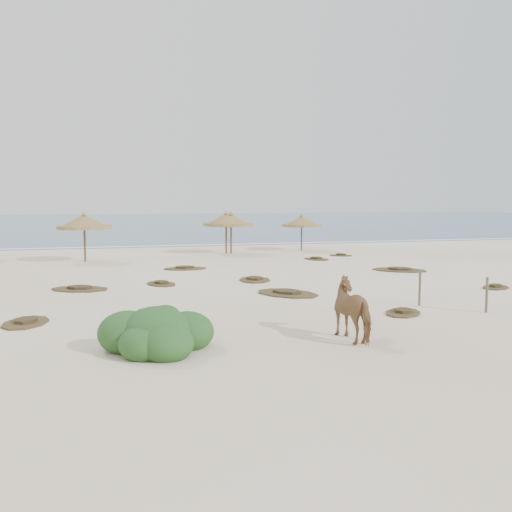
% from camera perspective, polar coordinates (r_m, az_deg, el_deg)
% --- Properties ---
extents(ground, '(160.00, 160.00, 0.00)m').
position_cam_1_polar(ground, '(20.75, 0.69, -4.69)').
color(ground, '#F7E5CB').
rests_on(ground, ground).
extents(ocean, '(200.00, 100.00, 0.01)m').
position_cam_1_polar(ocean, '(94.87, -11.81, 3.36)').
color(ocean, '#285078').
rests_on(ocean, ground).
extents(foam_line, '(70.00, 0.60, 0.01)m').
position_cam_1_polar(foam_line, '(46.12, -8.17, 1.02)').
color(foam_line, white).
rests_on(foam_line, ground).
extents(palapa_2, '(3.74, 3.74, 3.01)m').
position_cam_1_polar(palapa_2, '(35.53, -16.81, 3.20)').
color(palapa_2, brown).
rests_on(palapa_2, ground).
extents(palapa_3, '(3.36, 3.36, 2.89)m').
position_cam_1_polar(palapa_3, '(39.15, -2.52, 3.53)').
color(palapa_3, brown).
rests_on(palapa_3, ground).
extents(palapa_4, '(3.99, 3.99, 2.94)m').
position_cam_1_polar(palapa_4, '(39.13, -3.01, 3.57)').
color(palapa_4, brown).
rests_on(palapa_4, ground).
extents(palapa_5, '(3.45, 3.45, 2.67)m').
position_cam_1_polar(palapa_5, '(41.58, 4.59, 3.41)').
color(palapa_5, brown).
rests_on(palapa_5, ground).
extents(horse, '(1.14, 2.04, 1.64)m').
position_cam_1_polar(horse, '(15.52, 9.95, -5.26)').
color(horse, olive).
rests_on(horse, ground).
extents(fence_post_near, '(0.10, 0.10, 1.18)m').
position_cam_1_polar(fence_post_near, '(20.37, 22.08, -3.63)').
color(fence_post_near, '#605748').
rests_on(fence_post_near, ground).
extents(fence_post_far, '(0.11, 0.11, 1.24)m').
position_cam_1_polar(fence_post_far, '(20.88, 16.05, -3.13)').
color(fence_post_far, '#605748').
rests_on(fence_post_far, ground).
extents(bush, '(2.90, 2.56, 1.30)m').
position_cam_1_polar(bush, '(14.41, -9.85, -7.71)').
color(bush, '#295A26').
rests_on(bush, ground).
extents(scrub_1, '(2.88, 2.49, 0.16)m').
position_cam_1_polar(scrub_1, '(24.73, -17.22, -3.14)').
color(scrub_1, brown).
rests_on(scrub_1, ground).
extents(scrub_2, '(1.63, 2.02, 0.16)m').
position_cam_1_polar(scrub_2, '(25.40, -9.46, -2.72)').
color(scrub_2, brown).
rests_on(scrub_2, ground).
extents(scrub_3, '(1.78, 2.40, 0.16)m').
position_cam_1_polar(scrub_3, '(26.33, -0.13, -2.35)').
color(scrub_3, brown).
rests_on(scrub_3, ground).
extents(scrub_4, '(1.84, 1.75, 0.16)m').
position_cam_1_polar(scrub_4, '(26.12, 22.84, -2.87)').
color(scrub_4, brown).
rests_on(scrub_4, ground).
extents(scrub_5, '(3.36, 3.19, 0.16)m').
position_cam_1_polar(scrub_5, '(30.84, 14.15, -1.33)').
color(scrub_5, brown).
rests_on(scrub_5, ground).
extents(scrub_7, '(1.76, 2.18, 0.16)m').
position_cam_1_polar(scrub_7, '(35.53, 6.07, -0.27)').
color(scrub_7, brown).
rests_on(scrub_7, ground).
extents(scrub_9, '(3.02, 3.30, 0.16)m').
position_cam_1_polar(scrub_9, '(22.59, 3.13, -3.71)').
color(scrub_9, brown).
rests_on(scrub_9, ground).
extents(scrub_10, '(1.81, 1.66, 0.16)m').
position_cam_1_polar(scrub_10, '(38.02, 8.48, 0.09)').
color(scrub_10, brown).
rests_on(scrub_10, ground).
extents(scrub_11, '(1.71, 2.22, 0.16)m').
position_cam_1_polar(scrub_11, '(18.65, -22.05, -6.14)').
color(scrub_11, brown).
rests_on(scrub_11, ground).
extents(scrub_12, '(1.93, 2.01, 0.16)m').
position_cam_1_polar(scrub_12, '(19.38, 14.47, -5.47)').
color(scrub_12, brown).
rests_on(scrub_12, ground).
extents(scrub_13, '(2.39, 1.65, 0.16)m').
position_cam_1_polar(scrub_13, '(30.77, -7.11, -1.22)').
color(scrub_13, brown).
rests_on(scrub_13, ground).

